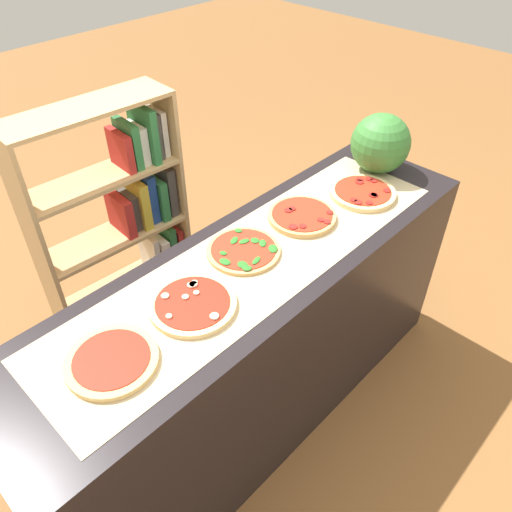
{
  "coord_description": "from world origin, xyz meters",
  "views": [
    {
      "loc": [
        -1.01,
        -0.98,
        2.13
      ],
      "look_at": [
        0.0,
        0.0,
        0.96
      ],
      "focal_mm": 35.2,
      "sensor_mm": 36.0,
      "label": 1
    }
  ],
  "objects_px": {
    "pizza_plain_0": "(112,361)",
    "bookshelf": "(133,224)",
    "pizza_spinach_2": "(244,250)",
    "watermelon": "(380,143)",
    "pizza_mushroom_1": "(193,304)",
    "pizza_pepperoni_4": "(363,193)",
    "pizza_pepperoni_3": "(302,216)"
  },
  "relations": [
    {
      "from": "pizza_pepperoni_4",
      "to": "watermelon",
      "type": "height_order",
      "value": "watermelon"
    },
    {
      "from": "pizza_pepperoni_4",
      "to": "pizza_plain_0",
      "type": "bearing_deg",
      "value": 179.5
    },
    {
      "from": "watermelon",
      "to": "bookshelf",
      "type": "height_order",
      "value": "bookshelf"
    },
    {
      "from": "pizza_mushroom_1",
      "to": "bookshelf",
      "type": "xyz_separation_m",
      "value": [
        0.32,
        0.85,
        -0.27
      ]
    },
    {
      "from": "pizza_spinach_2",
      "to": "watermelon",
      "type": "relative_size",
      "value": 1.03
    },
    {
      "from": "pizza_plain_0",
      "to": "pizza_mushroom_1",
      "type": "bearing_deg",
      "value": 1.04
    },
    {
      "from": "pizza_plain_0",
      "to": "watermelon",
      "type": "xyz_separation_m",
      "value": [
        1.5,
        0.07,
        0.12
      ]
    },
    {
      "from": "pizza_mushroom_1",
      "to": "watermelon",
      "type": "relative_size",
      "value": 1.08
    },
    {
      "from": "pizza_mushroom_1",
      "to": "pizza_spinach_2",
      "type": "relative_size",
      "value": 1.05
    },
    {
      "from": "pizza_plain_0",
      "to": "pizza_pepperoni_3",
      "type": "bearing_deg",
      "value": 3.96
    },
    {
      "from": "pizza_pepperoni_3",
      "to": "watermelon",
      "type": "distance_m",
      "value": 0.56
    },
    {
      "from": "pizza_plain_0",
      "to": "pizza_pepperoni_3",
      "type": "xyz_separation_m",
      "value": [
        0.95,
        0.07,
        0.0
      ]
    },
    {
      "from": "pizza_mushroom_1",
      "to": "watermelon",
      "type": "xyz_separation_m",
      "value": [
        1.18,
        0.06,
        0.12
      ]
    },
    {
      "from": "pizza_mushroom_1",
      "to": "pizza_spinach_2",
      "type": "distance_m",
      "value": 0.33
    },
    {
      "from": "pizza_plain_0",
      "to": "bookshelf",
      "type": "relative_size",
      "value": 0.21
    },
    {
      "from": "pizza_plain_0",
      "to": "watermelon",
      "type": "bearing_deg",
      "value": 2.66
    },
    {
      "from": "bookshelf",
      "to": "pizza_plain_0",
      "type": "bearing_deg",
      "value": -126.42
    },
    {
      "from": "pizza_plain_0",
      "to": "pizza_spinach_2",
      "type": "relative_size",
      "value": 1.0
    },
    {
      "from": "pizza_plain_0",
      "to": "pizza_mushroom_1",
      "type": "xyz_separation_m",
      "value": [
        0.32,
        0.01,
        0.0
      ]
    },
    {
      "from": "pizza_pepperoni_4",
      "to": "bookshelf",
      "type": "distance_m",
      "value": 1.11
    },
    {
      "from": "pizza_plain_0",
      "to": "pizza_pepperoni_4",
      "type": "bearing_deg",
      "value": -0.5
    },
    {
      "from": "pizza_mushroom_1",
      "to": "pizza_pepperoni_4",
      "type": "relative_size",
      "value": 1.02
    },
    {
      "from": "bookshelf",
      "to": "pizza_pepperoni_4",
      "type": "bearing_deg",
      "value": -53.91
    },
    {
      "from": "pizza_pepperoni_4",
      "to": "watermelon",
      "type": "distance_m",
      "value": 0.27
    },
    {
      "from": "pizza_pepperoni_3",
      "to": "watermelon",
      "type": "xyz_separation_m",
      "value": [
        0.55,
        0.0,
        0.12
      ]
    },
    {
      "from": "pizza_pepperoni_4",
      "to": "pizza_pepperoni_3",
      "type": "bearing_deg",
      "value": 166.4
    },
    {
      "from": "pizza_mushroom_1",
      "to": "pizza_spinach_2",
      "type": "xyz_separation_m",
      "value": [
        0.32,
        0.08,
        -0.0
      ]
    },
    {
      "from": "pizza_spinach_2",
      "to": "bookshelf",
      "type": "distance_m",
      "value": 0.82
    },
    {
      "from": "pizza_spinach_2",
      "to": "pizza_mushroom_1",
      "type": "bearing_deg",
      "value": -166.07
    },
    {
      "from": "pizza_plain_0",
      "to": "pizza_spinach_2",
      "type": "bearing_deg",
      "value": 7.58
    },
    {
      "from": "pizza_pepperoni_4",
      "to": "pizza_mushroom_1",
      "type": "bearing_deg",
      "value": 178.99
    },
    {
      "from": "watermelon",
      "to": "bookshelf",
      "type": "distance_m",
      "value": 1.24
    }
  ]
}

